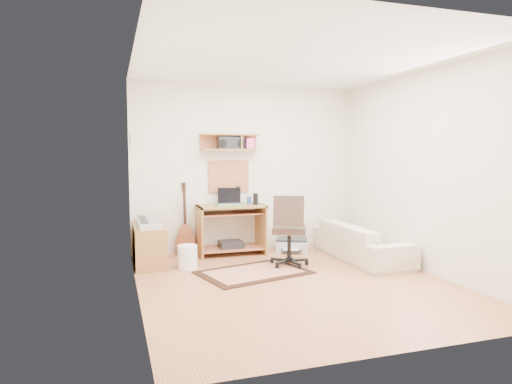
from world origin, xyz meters
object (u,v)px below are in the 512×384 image
object	(u,v)px
cabinet	(149,245)
sofa	(361,235)
desk	(231,230)
task_chair	(289,230)
printer	(292,245)

from	to	relation	value
cabinet	sofa	xyz separation A→B (m)	(2.96, -0.59, 0.07)
desk	task_chair	bearing A→B (deg)	-58.91
desk	task_chair	distance (m)	1.12
printer	sofa	distance (m)	1.15
desk	cabinet	bearing A→B (deg)	-166.11
desk	printer	size ratio (longest dim) A/B	2.03
sofa	task_chair	bearing A→B (deg)	92.40
desk	sofa	distance (m)	1.94
sofa	printer	bearing A→B (deg)	41.44
cabinet	sofa	bearing A→B (deg)	-11.36
desk	printer	bearing A→B (deg)	-3.57
desk	sofa	xyz separation A→B (m)	(1.72, -0.90, -0.03)
task_chair	printer	size ratio (longest dim) A/B	2.01
printer	sofa	size ratio (longest dim) A/B	0.28
cabinet	task_chair	bearing A→B (deg)	-19.49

